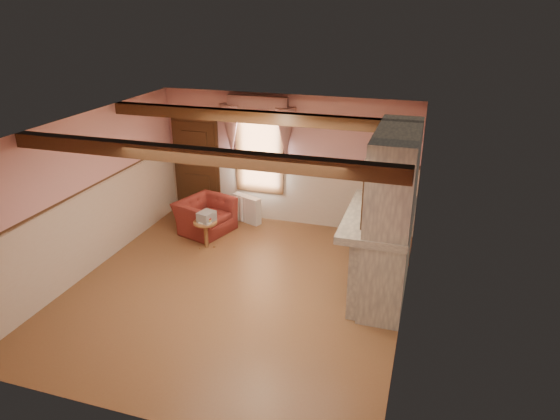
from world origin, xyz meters
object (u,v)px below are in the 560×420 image
(armchair, at_px, (205,216))
(bowl, at_px, (378,217))
(oil_lamp, at_px, (383,198))
(side_table, at_px, (206,234))
(radiator, at_px, (247,209))
(mantel_clock, at_px, (385,193))

(armchair, xyz_separation_m, bowl, (3.73, -1.58, 1.11))
(armchair, distance_m, oil_lamp, 4.04)
(side_table, height_order, bowl, bowl)
(side_table, relative_size, oil_lamp, 1.96)
(armchair, xyz_separation_m, side_table, (0.33, -0.68, -0.08))
(radiator, xyz_separation_m, oil_lamp, (3.07, -1.73, 1.26))
(armchair, distance_m, side_table, 0.75)
(side_table, distance_m, oil_lamp, 3.65)
(side_table, relative_size, bowl, 1.62)
(side_table, bearing_deg, armchair, 115.98)
(armchair, bearing_deg, oil_lamp, -87.56)
(bowl, relative_size, mantel_clock, 1.41)
(bowl, bearing_deg, radiator, 142.95)
(armchair, xyz_separation_m, oil_lamp, (3.73, -1.00, 1.21))
(radiator, bearing_deg, side_table, -80.96)
(armchair, distance_m, radiator, 0.99)
(radiator, height_order, bowl, bowl)
(armchair, xyz_separation_m, mantel_clock, (3.73, -0.65, 1.17))
(side_table, relative_size, mantel_clock, 2.29)
(side_table, bearing_deg, bowl, -14.95)
(bowl, height_order, mantel_clock, mantel_clock)
(side_table, height_order, mantel_clock, mantel_clock)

